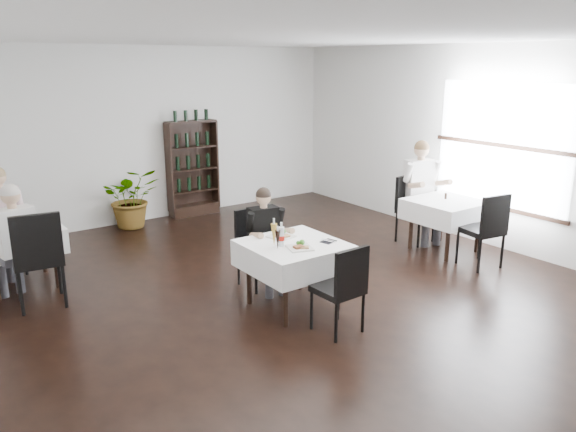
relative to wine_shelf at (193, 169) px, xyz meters
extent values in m
plane|color=black|center=(-0.60, -4.31, -0.85)|extent=(9.00, 9.00, 0.00)
plane|color=white|center=(-0.60, -4.31, 2.15)|extent=(9.00, 9.00, 0.00)
plane|color=white|center=(-0.60, 0.19, 0.65)|extent=(7.00, 0.00, 7.00)
plane|color=white|center=(2.90, -4.31, 0.65)|extent=(0.00, 9.00, 9.00)
cube|color=white|center=(2.88, -4.31, 0.70)|extent=(0.03, 2.20, 1.80)
cube|color=black|center=(2.86, -4.31, -0.22)|extent=(0.05, 2.30, 0.06)
cube|color=black|center=(0.00, 0.01, -0.75)|extent=(0.90, 0.28, 0.20)
cylinder|color=black|center=(-1.27, -4.68, -0.49)|extent=(0.06, 0.06, 0.71)
cylinder|color=black|center=(-1.27, -3.95, -0.49)|extent=(0.06, 0.06, 0.71)
cylinder|color=black|center=(-0.53, -4.68, -0.49)|extent=(0.06, 0.06, 0.71)
cylinder|color=black|center=(-0.53, -3.95, -0.49)|extent=(0.06, 0.06, 0.71)
cube|color=black|center=(-0.90, -4.31, -0.12)|extent=(0.85, 0.85, 0.04)
cube|color=white|center=(-0.90, -4.31, -0.23)|extent=(1.03, 1.03, 0.30)
cylinder|color=black|center=(-2.96, -2.15, -0.49)|extent=(0.06, 0.06, 0.71)
cylinder|color=black|center=(-2.96, -1.47, -0.49)|extent=(0.06, 0.06, 0.71)
cube|color=black|center=(-3.30, -1.81, -0.12)|extent=(0.80, 0.80, 0.04)
cube|color=white|center=(-3.30, -1.81, -0.23)|extent=(0.98, 0.98, 0.30)
cylinder|color=black|center=(1.76, -4.35, -0.49)|extent=(0.06, 0.06, 0.71)
cylinder|color=black|center=(1.76, -3.67, -0.49)|extent=(0.06, 0.06, 0.71)
cylinder|color=black|center=(2.44, -4.35, -0.49)|extent=(0.06, 0.06, 0.71)
cylinder|color=black|center=(2.44, -3.67, -0.49)|extent=(0.06, 0.06, 0.71)
cube|color=black|center=(2.10, -4.01, -0.12)|extent=(0.80, 0.80, 0.04)
cube|color=white|center=(2.10, -4.01, -0.23)|extent=(0.98, 0.98, 0.30)
imported|color=#22591E|center=(-1.21, -0.11, -0.33)|extent=(1.07, 0.98, 1.02)
cylinder|color=black|center=(-1.05, -3.77, -0.63)|extent=(0.03, 0.03, 0.44)
cylinder|color=black|center=(-1.07, -3.38, -0.63)|extent=(0.03, 0.03, 0.44)
cylinder|color=black|center=(-0.67, -3.75, -0.63)|extent=(0.03, 0.03, 0.44)
cylinder|color=black|center=(-0.69, -3.36, -0.63)|extent=(0.03, 0.03, 0.44)
cube|color=black|center=(-0.87, -3.56, -0.38)|extent=(0.46, 0.46, 0.07)
cube|color=black|center=(-0.88, -3.36, -0.12)|extent=(0.44, 0.07, 0.48)
cylinder|color=black|center=(-0.70, -4.87, -0.63)|extent=(0.03, 0.03, 0.44)
cylinder|color=black|center=(-0.69, -5.25, -0.63)|extent=(0.03, 0.03, 0.44)
cylinder|color=black|center=(-1.08, -4.89, -0.63)|extent=(0.03, 0.03, 0.44)
cylinder|color=black|center=(-1.06, -5.26, -0.63)|extent=(0.03, 0.03, 0.44)
cube|color=black|center=(-0.88, -5.07, -0.38)|extent=(0.45, 0.45, 0.07)
cube|color=black|center=(-0.87, -5.27, -0.13)|extent=(0.44, 0.06, 0.47)
cylinder|color=black|center=(-3.19, -1.44, -0.61)|extent=(0.04, 0.04, 0.47)
cylinder|color=black|center=(-3.20, -1.04, -0.61)|extent=(0.04, 0.04, 0.47)
cube|color=black|center=(-3.39, -1.25, -0.35)|extent=(0.48, 0.48, 0.07)
cylinder|color=black|center=(-2.98, -2.37, -0.59)|extent=(0.04, 0.04, 0.52)
cylinder|color=black|center=(-3.04, -2.82, -0.59)|extent=(0.04, 0.04, 0.52)
cylinder|color=black|center=(-3.43, -2.31, -0.59)|extent=(0.04, 0.04, 0.52)
cylinder|color=black|center=(-3.49, -2.76, -0.59)|extent=(0.04, 0.04, 0.52)
cube|color=black|center=(-3.23, -2.57, -0.29)|extent=(0.58, 0.58, 0.08)
cube|color=black|center=(-3.26, -2.80, 0.01)|extent=(0.52, 0.12, 0.57)
cylinder|color=black|center=(1.90, -3.71, -0.61)|extent=(0.04, 0.04, 0.47)
cylinder|color=black|center=(1.84, -3.30, -0.61)|extent=(0.04, 0.04, 0.47)
cylinder|color=black|center=(2.30, -3.65, -0.61)|extent=(0.04, 0.04, 0.47)
cylinder|color=black|center=(2.24, -3.25, -0.61)|extent=(0.04, 0.04, 0.47)
cube|color=black|center=(2.07, -3.48, -0.35)|extent=(0.53, 0.53, 0.07)
cube|color=black|center=(2.04, -3.26, -0.07)|extent=(0.47, 0.12, 0.51)
cylinder|color=black|center=(2.21, -4.56, -0.61)|extent=(0.04, 0.04, 0.48)
cylinder|color=black|center=(2.15, -4.97, -0.61)|extent=(0.04, 0.04, 0.48)
cylinder|color=black|center=(1.80, -4.49, -0.61)|extent=(0.04, 0.04, 0.48)
cylinder|color=black|center=(1.74, -4.90, -0.61)|extent=(0.04, 0.04, 0.48)
cube|color=black|center=(1.97, -4.73, -0.34)|extent=(0.55, 0.55, 0.07)
cube|color=black|center=(1.94, -4.95, -0.06)|extent=(0.48, 0.13, 0.52)
cube|color=#414249|center=(-0.97, -3.79, -0.35)|extent=(0.17, 0.39, 0.12)
cylinder|color=#414249|center=(-0.99, -3.95, -0.63)|extent=(0.10, 0.10, 0.44)
cube|color=#414249|center=(-0.79, -3.81, -0.35)|extent=(0.17, 0.39, 0.12)
cylinder|color=#414249|center=(-0.81, -3.97, -0.63)|extent=(0.10, 0.10, 0.44)
cube|color=black|center=(-0.86, -3.64, -0.06)|extent=(0.38, 0.24, 0.49)
cylinder|color=tan|center=(-1.09, -3.85, -0.07)|extent=(0.11, 0.28, 0.14)
cylinder|color=tan|center=(-0.69, -3.90, -0.07)|extent=(0.11, 0.28, 0.14)
sphere|color=tan|center=(-0.86, -3.65, 0.32)|extent=(0.19, 0.19, 0.19)
sphere|color=black|center=(-0.86, -3.65, 0.34)|extent=(0.19, 0.19, 0.19)
cube|color=#414249|center=(-3.32, -1.44, -0.29)|extent=(0.29, 0.44, 0.14)
cylinder|color=#414249|center=(-3.40, -1.60, -0.60)|extent=(0.11, 0.11, 0.49)
cube|color=beige|center=(-3.34, -1.22, 0.04)|extent=(0.45, 0.36, 0.55)
cylinder|color=tan|center=(-3.24, -1.56, 0.02)|extent=(0.20, 0.32, 0.15)
cube|color=#414249|center=(-3.34, -2.22, -0.29)|extent=(0.21, 0.43, 0.14)
cylinder|color=#414249|center=(-3.37, -2.04, -0.60)|extent=(0.11, 0.11, 0.48)
cube|color=#414249|center=(-3.53, -2.25, -0.29)|extent=(0.21, 0.43, 0.14)
cylinder|color=#414249|center=(-3.57, -2.08, -0.60)|extent=(0.11, 0.11, 0.48)
cube|color=silver|center=(-3.40, -2.42, 0.03)|extent=(0.43, 0.29, 0.54)
cylinder|color=tan|center=(-3.23, -2.12, 0.01)|extent=(0.14, 0.32, 0.15)
sphere|color=tan|center=(-3.41, -2.40, 0.45)|extent=(0.21, 0.21, 0.21)
sphere|color=beige|center=(-3.41, -2.40, 0.48)|extent=(0.21, 0.21, 0.21)
cube|color=#414249|center=(2.06, -3.54, -0.24)|extent=(0.25, 0.48, 0.15)
cylinder|color=#414249|center=(2.01, -3.74, -0.58)|extent=(0.12, 0.12, 0.53)
cube|color=#414249|center=(2.27, -3.60, -0.24)|extent=(0.25, 0.48, 0.15)
cylinder|color=#414249|center=(2.23, -3.79, -0.58)|extent=(0.12, 0.12, 0.53)
cube|color=silver|center=(2.21, -3.37, 0.12)|extent=(0.48, 0.33, 0.60)
cylinder|color=tan|center=(1.90, -3.60, 0.10)|extent=(0.16, 0.35, 0.17)
cylinder|color=tan|center=(2.39, -3.71, 0.10)|extent=(0.16, 0.35, 0.17)
sphere|color=tan|center=(2.21, -3.39, 0.58)|extent=(0.23, 0.23, 0.23)
sphere|color=brown|center=(2.21, -3.39, 0.61)|extent=(0.23, 0.23, 0.23)
cube|color=white|center=(-0.89, -4.06, -0.07)|extent=(0.30, 0.30, 0.02)
cube|color=#5B2D1A|center=(-0.92, -4.08, -0.05)|extent=(0.13, 0.12, 0.02)
sphere|color=#337920|center=(-0.83, -4.02, -0.03)|extent=(0.06, 0.06, 0.06)
cube|color=olive|center=(-0.87, -4.12, -0.05)|extent=(0.10, 0.08, 0.02)
cube|color=white|center=(-0.96, -4.51, -0.07)|extent=(0.32, 0.32, 0.02)
cube|color=#5B2D1A|center=(-0.99, -4.53, -0.05)|extent=(0.11, 0.09, 0.02)
sphere|color=#337920|center=(-0.90, -4.47, -0.03)|extent=(0.06, 0.06, 0.06)
cube|color=olive|center=(-0.94, -4.57, -0.05)|extent=(0.12, 0.11, 0.02)
cone|color=black|center=(-1.17, -4.39, 0.03)|extent=(0.06, 0.06, 0.21)
cylinder|color=silver|center=(-1.17, -4.39, 0.16)|extent=(0.02, 0.02, 0.05)
cone|color=#B38A2D|center=(-1.13, -4.27, 0.05)|extent=(0.07, 0.07, 0.25)
cylinder|color=silver|center=(-1.13, -4.27, 0.21)|extent=(0.02, 0.02, 0.06)
cylinder|color=silver|center=(-1.07, -4.33, 0.03)|extent=(0.07, 0.07, 0.22)
cylinder|color=#AB1209|center=(-1.07, -4.33, 0.02)|extent=(0.07, 0.07, 0.05)
cylinder|color=silver|center=(-1.07, -4.33, 0.17)|extent=(0.03, 0.03, 0.05)
cube|color=black|center=(-0.55, -4.51, -0.07)|extent=(0.19, 0.17, 0.01)
cylinder|color=silver|center=(-0.57, -4.51, -0.06)|extent=(0.06, 0.18, 0.01)
cylinder|color=silver|center=(-0.53, -4.51, -0.06)|extent=(0.07, 0.18, 0.01)
cylinder|color=black|center=(2.16, -3.95, -0.03)|extent=(0.04, 0.04, 0.09)
camera|label=1|loc=(-4.43, -9.13, 1.89)|focal=35.00mm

